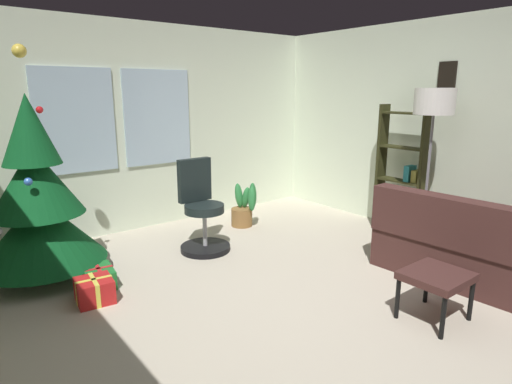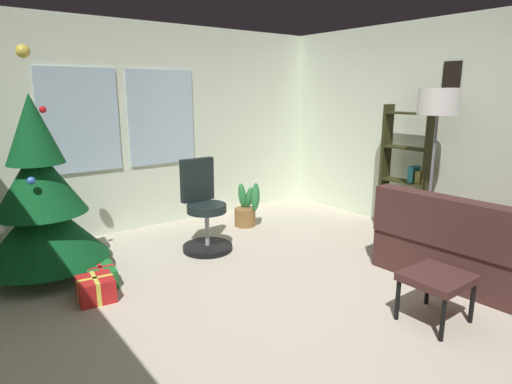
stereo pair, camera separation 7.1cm
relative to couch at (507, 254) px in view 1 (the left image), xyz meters
The scene contains 12 objects.
ground_plane 2.00m from the couch, 160.09° to the left, with size 5.10×6.02×0.10m, color #C0B5A0.
wall_back_with_windows 4.30m from the couch, 116.69° to the left, with size 5.10×0.12×2.60m.
wall_right_with_frames 1.43m from the couch, 42.13° to the left, with size 0.12×6.02×2.60m.
couch is the anchor object (origin of this frame).
footstool 1.18m from the couch, behind, with size 0.48×0.44×0.40m.
holiday_tree 4.44m from the couch, 140.39° to the left, with size 1.16×1.16×2.17m.
gift_box_red 3.78m from the couch, 147.83° to the left, with size 0.32×0.33×0.21m.
gift_box_green 3.83m from the couch, 143.19° to the left, with size 0.29×0.39×0.18m.
office_chair 3.09m from the couch, 125.89° to the left, with size 0.56×0.56×1.03m.
bookshelf 1.61m from the couch, 72.22° to the left, with size 0.18×0.64×1.60m.
floor_lamp 1.63m from the couch, 78.26° to the left, with size 0.42×0.42×1.80m.
potted_plant 3.05m from the couch, 107.52° to the left, with size 0.35×0.40×0.59m.
Camera 1 is at (-2.33, -2.17, 1.78)m, focal length 30.00 mm.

